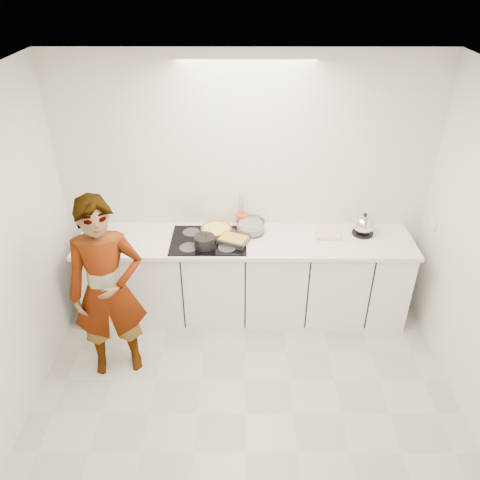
{
  "coord_description": "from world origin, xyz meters",
  "views": [
    {
      "loc": [
        -0.04,
        -2.55,
        3.27
      ],
      "look_at": [
        -0.05,
        1.05,
        1.05
      ],
      "focal_mm": 35.0,
      "sensor_mm": 36.0,
      "label": 1
    }
  ],
  "objects_px": {
    "kettle": "(364,225)",
    "utensil_crock": "(242,220)",
    "mixing_bowl": "(251,227)",
    "hob": "(209,240)",
    "baking_dish": "(233,240)",
    "tart_dish": "(216,230)",
    "saucepan": "(205,242)",
    "cook": "(108,291)"
  },
  "relations": [
    {
      "from": "hob",
      "to": "saucepan",
      "type": "relative_size",
      "value": 2.77
    },
    {
      "from": "tart_dish",
      "to": "cook",
      "type": "relative_size",
      "value": 0.23
    },
    {
      "from": "hob",
      "to": "tart_dish",
      "type": "relative_size",
      "value": 1.84
    },
    {
      "from": "hob",
      "to": "mixing_bowl",
      "type": "relative_size",
      "value": 2.35
    },
    {
      "from": "tart_dish",
      "to": "kettle",
      "type": "xyz_separation_m",
      "value": [
        1.43,
        -0.0,
        0.06
      ]
    },
    {
      "from": "kettle",
      "to": "cook",
      "type": "height_order",
      "value": "cook"
    },
    {
      "from": "utensil_crock",
      "to": "baking_dish",
      "type": "bearing_deg",
      "value": -103.37
    },
    {
      "from": "hob",
      "to": "baking_dish",
      "type": "bearing_deg",
      "value": -10.82
    },
    {
      "from": "baking_dish",
      "to": "utensil_crock",
      "type": "distance_m",
      "value": 0.34
    },
    {
      "from": "kettle",
      "to": "utensil_crock",
      "type": "relative_size",
      "value": 1.72
    },
    {
      "from": "mixing_bowl",
      "to": "kettle",
      "type": "xyz_separation_m",
      "value": [
        1.1,
        -0.03,
        0.04
      ]
    },
    {
      "from": "tart_dish",
      "to": "saucepan",
      "type": "height_order",
      "value": "saucepan"
    },
    {
      "from": "tart_dish",
      "to": "hob",
      "type": "bearing_deg",
      "value": -116.46
    },
    {
      "from": "hob",
      "to": "utensil_crock",
      "type": "height_order",
      "value": "utensil_crock"
    },
    {
      "from": "saucepan",
      "to": "cook",
      "type": "distance_m",
      "value": 0.98
    },
    {
      "from": "saucepan",
      "to": "mixing_bowl",
      "type": "distance_m",
      "value": 0.52
    },
    {
      "from": "saucepan",
      "to": "kettle",
      "type": "relative_size",
      "value": 1.11
    },
    {
      "from": "saucepan",
      "to": "utensil_crock",
      "type": "distance_m",
      "value": 0.54
    },
    {
      "from": "tart_dish",
      "to": "kettle",
      "type": "relative_size",
      "value": 1.67
    },
    {
      "from": "utensil_crock",
      "to": "saucepan",
      "type": "bearing_deg",
      "value": -130.15
    },
    {
      "from": "mixing_bowl",
      "to": "utensil_crock",
      "type": "distance_m",
      "value": 0.15
    },
    {
      "from": "tart_dish",
      "to": "cook",
      "type": "height_order",
      "value": "cook"
    },
    {
      "from": "saucepan",
      "to": "cook",
      "type": "relative_size",
      "value": 0.15
    },
    {
      "from": "utensil_crock",
      "to": "kettle",
      "type": "bearing_deg",
      "value": -7.37
    },
    {
      "from": "hob",
      "to": "saucepan",
      "type": "bearing_deg",
      "value": -103.37
    },
    {
      "from": "baking_dish",
      "to": "kettle",
      "type": "relative_size",
      "value": 1.39
    },
    {
      "from": "hob",
      "to": "kettle",
      "type": "bearing_deg",
      "value": 5.03
    },
    {
      "from": "saucepan",
      "to": "mixing_bowl",
      "type": "relative_size",
      "value": 0.85
    },
    {
      "from": "kettle",
      "to": "cook",
      "type": "xyz_separation_m",
      "value": [
        -2.31,
        -0.84,
        -0.15
      ]
    },
    {
      "from": "baking_dish",
      "to": "utensil_crock",
      "type": "bearing_deg",
      "value": 76.63
    },
    {
      "from": "mixing_bowl",
      "to": "kettle",
      "type": "height_order",
      "value": "kettle"
    },
    {
      "from": "tart_dish",
      "to": "kettle",
      "type": "bearing_deg",
      "value": -0.11
    },
    {
      "from": "saucepan",
      "to": "baking_dish",
      "type": "height_order",
      "value": "saucepan"
    },
    {
      "from": "saucepan",
      "to": "utensil_crock",
      "type": "xyz_separation_m",
      "value": [
        0.35,
        0.41,
        -0.0
      ]
    },
    {
      "from": "hob",
      "to": "mixing_bowl",
      "type": "xyz_separation_m",
      "value": [
        0.4,
        0.16,
        0.05
      ]
    },
    {
      "from": "tart_dish",
      "to": "mixing_bowl",
      "type": "height_order",
      "value": "mixing_bowl"
    },
    {
      "from": "baking_dish",
      "to": "mixing_bowl",
      "type": "xyz_separation_m",
      "value": [
        0.17,
        0.21,
        0.02
      ]
    },
    {
      "from": "hob",
      "to": "utensil_crock",
      "type": "relative_size",
      "value": 5.28
    },
    {
      "from": "kettle",
      "to": "utensil_crock",
      "type": "height_order",
      "value": "kettle"
    },
    {
      "from": "kettle",
      "to": "hob",
      "type": "bearing_deg",
      "value": -174.97
    },
    {
      "from": "utensil_crock",
      "to": "cook",
      "type": "distance_m",
      "value": 1.5
    },
    {
      "from": "saucepan",
      "to": "baking_dish",
      "type": "relative_size",
      "value": 0.8
    }
  ]
}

